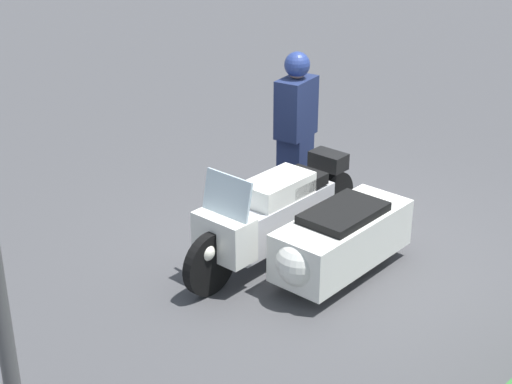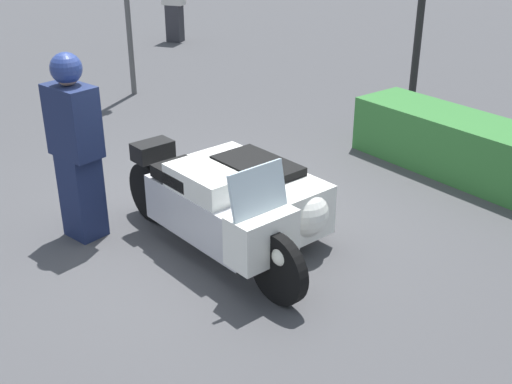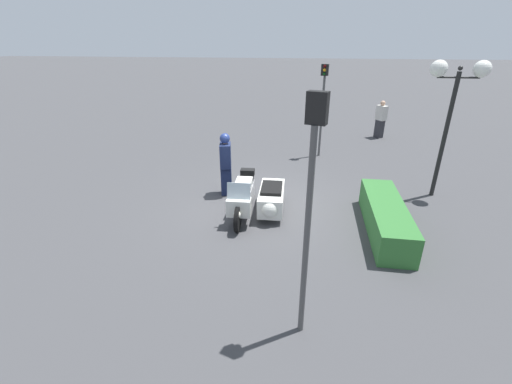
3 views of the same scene
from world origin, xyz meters
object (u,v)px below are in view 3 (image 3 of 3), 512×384
(officer_rider, at_px, (226,163))
(twin_lamp_post, at_px, (456,86))
(traffic_light_near, at_px, (311,192))
(traffic_light_far, at_px, (323,98))
(police_motorcycle, at_px, (258,198))
(hedge_bush_curbside, at_px, (385,217))
(pedestrian_bystander, at_px, (381,119))

(officer_rider, height_order, twin_lamp_post, twin_lamp_post)
(traffic_light_near, xyz_separation_m, traffic_light_far, (-9.15, 0.39, -0.15))
(police_motorcycle, relative_size, hedge_bush_curbside, 0.84)
(traffic_light_near, height_order, traffic_light_far, traffic_light_near)
(pedestrian_bystander, bearing_deg, traffic_light_near, 42.53)
(pedestrian_bystander, bearing_deg, traffic_light_far, 16.14)
(officer_rider, relative_size, twin_lamp_post, 0.49)
(police_motorcycle, distance_m, pedestrian_bystander, 9.69)
(traffic_light_near, relative_size, traffic_light_far, 1.08)
(police_motorcycle, height_order, twin_lamp_post, twin_lamp_post)
(twin_lamp_post, xyz_separation_m, pedestrian_bystander, (-6.59, -0.48, -2.31))
(officer_rider, distance_m, twin_lamp_post, 6.56)
(traffic_light_near, distance_m, pedestrian_bystander, 12.94)
(officer_rider, distance_m, traffic_light_far, 5.18)
(police_motorcycle, distance_m, hedge_bush_curbside, 3.21)
(hedge_bush_curbside, bearing_deg, twin_lamp_post, 142.77)
(twin_lamp_post, bearing_deg, traffic_light_near, -32.48)
(hedge_bush_curbside, xyz_separation_m, traffic_light_near, (3.45, -1.90, 2.07))
(hedge_bush_curbside, relative_size, traffic_light_far, 0.91)
(traffic_light_far, bearing_deg, officer_rider, -20.30)
(traffic_light_far, height_order, pedestrian_bystander, traffic_light_far)
(pedestrian_bystander, bearing_deg, officer_rider, 19.91)
(police_motorcycle, height_order, hedge_bush_curbside, police_motorcycle)
(hedge_bush_curbside, xyz_separation_m, twin_lamp_post, (-2.39, 1.82, 2.82))
(police_motorcycle, bearing_deg, pedestrian_bystander, 149.65)
(hedge_bush_curbside, relative_size, traffic_light_near, 0.84)
(police_motorcycle, xyz_separation_m, traffic_light_far, (-5.28, 1.67, 1.82))
(twin_lamp_post, distance_m, traffic_light_near, 6.96)
(twin_lamp_post, bearing_deg, officer_rider, -82.13)
(officer_rider, xyz_separation_m, traffic_light_far, (-4.16, 2.80, 1.29))
(twin_lamp_post, distance_m, pedestrian_bystander, 7.00)
(traffic_light_far, bearing_deg, pedestrian_bystander, 152.65)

